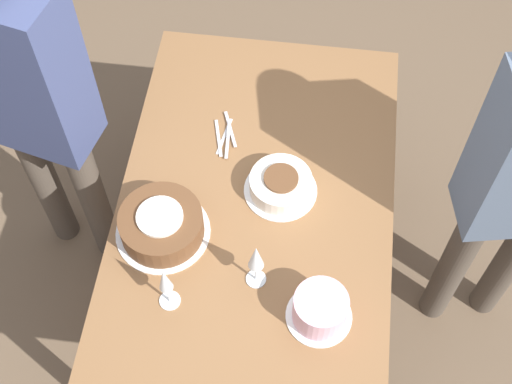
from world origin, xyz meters
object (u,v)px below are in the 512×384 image
cake_back_decorated (320,309)px  wine_glass_near (165,282)px  wine_glass_far (256,258)px  cake_front_chocolate (162,225)px  person_cutting (30,95)px  cake_center_white (281,185)px

cake_back_decorated → wine_glass_near: wine_glass_near is taller
wine_glass_far → cake_front_chocolate: bearing=-111.7°
wine_glass_near → cake_back_decorated: bearing=90.9°
cake_back_decorated → person_cutting: (-0.55, -1.04, 0.22)m
cake_center_white → wine_glass_near: 0.57m
cake_center_white → cake_back_decorated: 0.49m
wine_glass_far → wine_glass_near: bearing=-67.3°
wine_glass_near → person_cutting: person_cutting is taller
cake_center_white → person_cutting: bearing=-96.1°
cake_center_white → cake_front_chocolate: (0.22, -0.38, 0.01)m
cake_front_chocolate → wine_glass_far: 0.38m
cake_back_decorated → wine_glass_far: size_ratio=0.96×
cake_front_chocolate → cake_center_white: bearing=119.9°
wine_glass_near → person_cutting: bearing=-134.9°
cake_center_white → cake_back_decorated: cake_back_decorated is taller
wine_glass_near → wine_glass_far: bearing=112.7°
cake_center_white → cake_back_decorated: bearing=20.8°
cake_front_chocolate → wine_glass_far: (0.13, 0.34, 0.10)m
cake_front_chocolate → person_cutting: bearing=-122.5°
cake_center_white → wine_glass_far: bearing=-6.8°
cake_front_chocolate → wine_glass_far: wine_glass_far is taller
wine_glass_far → cake_back_decorated: bearing=64.3°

